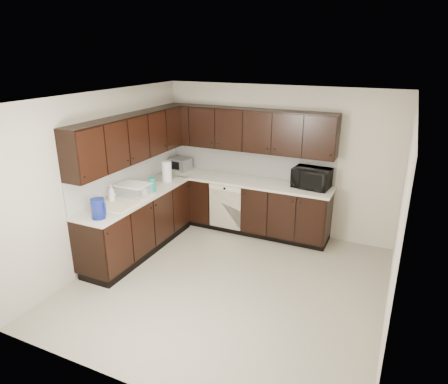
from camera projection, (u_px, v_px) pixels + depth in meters
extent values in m
plane|color=#9F9783|center=(229.00, 283.00, 5.48)|extent=(4.00, 4.00, 0.00)
plane|color=white|center=(229.00, 98.00, 4.64)|extent=(4.00, 4.00, 0.00)
cube|color=#BAB19F|center=(277.00, 161.00, 6.77)|extent=(4.00, 0.02, 2.50)
cube|color=#BAB19F|center=(105.00, 178.00, 5.85)|extent=(0.02, 4.00, 2.50)
cube|color=#BAB19F|center=(399.00, 226.00, 4.27)|extent=(0.02, 4.00, 2.50)
cube|color=#BAB19F|center=(132.00, 275.00, 3.35)|extent=(4.00, 0.02, 2.50)
cube|color=black|center=(242.00, 206.00, 6.98)|extent=(3.00, 0.60, 0.90)
cube|color=black|center=(138.00, 224.00, 6.26)|extent=(0.60, 2.20, 0.90)
cube|color=black|center=(243.00, 226.00, 7.14)|extent=(3.00, 0.54, 0.10)
cube|color=black|center=(141.00, 247.00, 6.38)|extent=(0.54, 2.20, 0.10)
cube|color=beige|center=(243.00, 180.00, 6.82)|extent=(3.03, 0.63, 0.04)
cube|color=beige|center=(136.00, 196.00, 6.10)|extent=(0.63, 2.23, 0.04)
cube|color=white|center=(249.00, 162.00, 6.98)|extent=(3.00, 0.02, 0.48)
cube|color=white|center=(131.00, 172.00, 6.38)|extent=(0.02, 2.80, 0.48)
cube|color=black|center=(247.00, 130.00, 6.65)|extent=(3.00, 0.33, 0.70)
cube|color=black|center=(129.00, 139.00, 5.98)|extent=(0.33, 2.47, 0.70)
cube|color=beige|center=(225.00, 207.00, 6.80)|extent=(0.58, 0.02, 0.78)
cube|color=beige|center=(225.00, 188.00, 6.68)|extent=(0.58, 0.03, 0.08)
cylinder|color=black|center=(225.00, 189.00, 6.66)|extent=(0.04, 0.02, 0.04)
cube|color=beige|center=(124.00, 201.00, 5.83)|extent=(0.54, 0.82, 0.03)
cube|color=beige|center=(116.00, 211.00, 5.68)|extent=(0.42, 0.34, 0.16)
cube|color=beige|center=(133.00, 202.00, 6.03)|extent=(0.42, 0.34, 0.16)
cylinder|color=silver|center=(111.00, 191.00, 5.87)|extent=(0.03, 0.03, 0.26)
cylinder|color=silver|center=(113.00, 184.00, 5.81)|extent=(0.14, 0.02, 0.02)
cylinder|color=#B2B2B7|center=(115.00, 209.00, 5.67)|extent=(0.20, 0.20, 0.10)
imported|color=black|center=(311.00, 178.00, 6.35)|extent=(0.62, 0.45, 0.32)
imported|color=gray|center=(145.00, 190.00, 6.02)|extent=(0.11, 0.11, 0.18)
imported|color=gray|center=(111.00, 193.00, 5.78)|extent=(0.13, 0.13, 0.26)
cube|color=#A9A9AB|center=(181.00, 164.00, 7.31)|extent=(0.39, 0.32, 0.22)
cube|color=white|center=(133.00, 190.00, 6.02)|extent=(0.46, 0.35, 0.18)
cylinder|color=navy|center=(98.00, 209.00, 5.20)|extent=(0.22, 0.22, 0.27)
cylinder|color=#0D947C|center=(152.00, 185.00, 6.19)|extent=(0.11, 0.11, 0.22)
cylinder|color=white|center=(167.00, 172.00, 6.65)|extent=(0.18, 0.18, 0.34)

